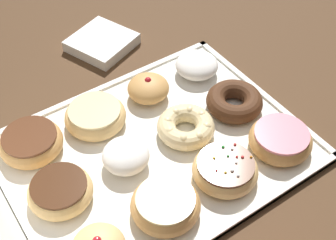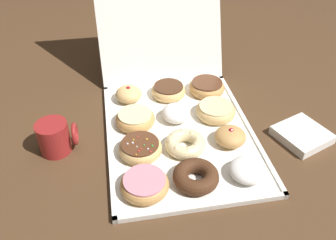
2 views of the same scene
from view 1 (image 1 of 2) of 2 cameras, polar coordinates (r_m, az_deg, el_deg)
name	(u,v)px [view 1 (image 1 of 2)]	position (r m, az deg, el deg)	size (l,w,h in m)	color
ground_plane	(156,152)	(0.87, -1.49, -4.00)	(3.00, 3.00, 0.00)	#4C331E
donut_box	(156,150)	(0.86, -1.50, -3.77)	(0.42, 0.54, 0.01)	white
pink_frosted_donut_0	(280,139)	(0.87, 13.80, -2.36)	(0.12, 0.12, 0.04)	tan
chocolate_cake_ring_donut_1	(236,103)	(0.92, 8.39, 2.16)	(0.11, 0.11, 0.04)	#472816
powdered_filled_donut_2	(197,65)	(1.00, 3.59, 6.83)	(0.09, 0.09, 0.04)	white
sprinkle_donut_3	(225,169)	(0.81, 7.12, -6.12)	(0.12, 0.12, 0.04)	#E5B770
cruller_donut_4	(187,127)	(0.87, 2.33, -0.92)	(0.11, 0.11, 0.04)	beige
jelly_filled_donut_5	(148,88)	(0.94, -2.46, 3.97)	(0.09, 0.09, 0.05)	tan
glazed_ring_donut_6	(165,205)	(0.76, -0.32, -10.47)	(0.12, 0.12, 0.04)	tan
powdered_filled_donut_7	(127,157)	(0.82, -5.12, -4.61)	(0.09, 0.09, 0.05)	white
glazed_ring_donut_8	(95,116)	(0.90, -9.03, 0.52)	(0.12, 0.12, 0.04)	#E5B770
chocolate_frosted_donut_10	(61,192)	(0.80, -13.19, -8.66)	(0.11, 0.11, 0.04)	#E5B770
chocolate_frosted_donut_11	(31,142)	(0.88, -16.66, -2.65)	(0.12, 0.12, 0.04)	tan
napkin_stack	(102,42)	(1.10, -8.20, 9.52)	(0.13, 0.13, 0.03)	white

